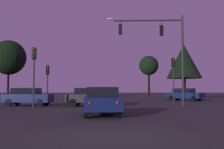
{
  "coord_description": "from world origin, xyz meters",
  "views": [
    {
      "loc": [
        -0.02,
        -8.04,
        1.41
      ],
      "look_at": [
        0.07,
        13.23,
        2.56
      ],
      "focal_mm": 43.6,
      "sensor_mm": 36.0,
      "label": 1
    }
  ],
  "objects": [
    {
      "name": "car_crossing_right",
      "position": [
        -7.17,
        15.03,
        0.79
      ],
      "size": [
        4.17,
        2.11,
        1.52
      ],
      "color": "#0F1947",
      "rests_on": "ground"
    },
    {
      "name": "car_far_lane",
      "position": [
        8.85,
        25.15,
        0.8
      ],
      "size": [
        4.44,
        4.12,
        1.52
      ],
      "color": "#0F1947",
      "rests_on": "ground"
    },
    {
      "name": "car_nearside_lane",
      "position": [
        -0.6,
        6.71,
        0.79
      ],
      "size": [
        2.23,
        4.2,
        1.52
      ],
      "color": "#0F1947",
      "rests_on": "ground"
    },
    {
      "name": "car_crossing_left",
      "position": [
        -1.87,
        14.7,
        0.79
      ],
      "size": [
        4.11,
        2.07,
        1.52
      ],
      "color": "#232328",
      "rests_on": "ground"
    },
    {
      "name": "traffic_light_corner_right",
      "position": [
        -6.26,
        18.2,
        2.66
      ],
      "size": [
        0.37,
        0.39,
        3.73
      ],
      "color": "#232326",
      "rests_on": "ground"
    },
    {
      "name": "traffic_light_corner_left",
      "position": [
        6.05,
        18.69,
        3.18
      ],
      "size": [
        0.33,
        0.37,
        4.5
      ],
      "color": "#232326",
      "rests_on": "ground"
    },
    {
      "name": "traffic_signal_mast_arm",
      "position": [
        4.27,
        15.18,
        5.41
      ],
      "size": [
        6.61,
        0.51,
        7.78
      ],
      "color": "#232326",
      "rests_on": "ground"
    },
    {
      "name": "tree_behind_sign",
      "position": [
        6.32,
        38.66,
        5.46
      ],
      "size": [
        3.35,
        3.35,
        7.18
      ],
      "color": "black",
      "rests_on": "ground"
    },
    {
      "name": "tree_left_far",
      "position": [
        10.86,
        32.84,
        5.61
      ],
      "size": [
        5.26,
        5.26,
        8.21
      ],
      "color": "black",
      "rests_on": "ground"
    },
    {
      "name": "tree_center_horizon",
      "position": [
        -14.35,
        29.36,
        5.79
      ],
      "size": [
        4.78,
        4.78,
        8.19
      ],
      "color": "black",
      "rests_on": "ground"
    },
    {
      "name": "ground_plane",
      "position": [
        0.0,
        24.5,
        0.0
      ],
      "size": [
        168.0,
        168.0,
        0.0
      ],
      "primitive_type": "plane",
      "color": "#262326",
      "rests_on": "ground"
    },
    {
      "name": "traffic_light_median",
      "position": [
        -5.81,
        11.99,
        3.19
      ],
      "size": [
        0.31,
        0.35,
        4.51
      ],
      "color": "#232326",
      "rests_on": "ground"
    }
  ]
}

